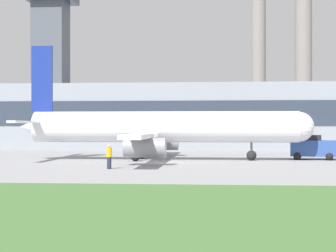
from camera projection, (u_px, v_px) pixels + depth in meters
ground_plane at (161, 163)px, 47.75m from camera, size 400.00×400.00×0.00m
terminal_building at (175, 113)px, 77.40m from camera, size 86.42×11.86×24.24m
smokestack_left at (259, 57)px, 108.95m from camera, size 3.13×3.13×32.91m
smokestack_right at (303, 56)px, 109.19m from camera, size 3.82×3.82×33.29m
airplane at (160, 128)px, 51.76m from camera, size 27.34×26.47×10.68m
pushback_tug at (313, 148)px, 52.35m from camera, size 4.38×2.95×2.30m
ground_crew_person at (109, 156)px, 40.88m from camera, size 0.55×0.55×1.79m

